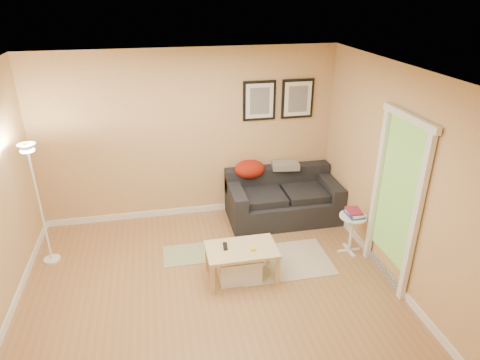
% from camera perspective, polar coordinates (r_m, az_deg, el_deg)
% --- Properties ---
extents(floor, '(4.50, 4.50, 0.00)m').
position_cam_1_polar(floor, '(5.30, -4.09, -14.77)').
color(floor, '#9C6E43').
rests_on(floor, ground).
extents(ceiling, '(4.50, 4.50, 0.00)m').
position_cam_1_polar(ceiling, '(4.15, -5.20, 14.04)').
color(ceiling, white).
rests_on(ceiling, wall_back).
extents(wall_back, '(4.50, 0.00, 4.50)m').
position_cam_1_polar(wall_back, '(6.42, -6.95, 5.85)').
color(wall_back, tan).
rests_on(wall_back, ground).
extents(wall_front, '(4.50, 0.00, 4.50)m').
position_cam_1_polar(wall_front, '(2.96, 0.86, -19.69)').
color(wall_front, tan).
rests_on(wall_front, ground).
extents(wall_right, '(0.00, 4.00, 4.00)m').
position_cam_1_polar(wall_right, '(5.30, 20.27, 0.23)').
color(wall_right, tan).
rests_on(wall_right, ground).
extents(baseboard_back, '(4.50, 0.02, 0.10)m').
position_cam_1_polar(baseboard_back, '(6.91, -6.41, -4.01)').
color(baseboard_back, white).
rests_on(baseboard_back, ground).
extents(baseboard_left, '(0.02, 4.00, 0.10)m').
position_cam_1_polar(baseboard_left, '(5.54, -28.69, -15.69)').
color(baseboard_left, white).
rests_on(baseboard_left, ground).
extents(baseboard_right, '(0.02, 4.00, 0.10)m').
position_cam_1_polar(baseboard_right, '(5.90, 18.38, -10.86)').
color(baseboard_right, white).
rests_on(baseboard_right, ground).
extents(sofa, '(1.70, 0.90, 0.75)m').
position_cam_1_polar(sofa, '(6.60, 5.86, -2.26)').
color(sofa, black).
rests_on(sofa, ground).
extents(red_throw, '(0.48, 0.36, 0.28)m').
position_cam_1_polar(red_throw, '(6.55, 1.30, 1.48)').
color(red_throw, maroon).
rests_on(red_throw, sofa).
extents(plaid_throw, '(0.45, 0.32, 0.10)m').
position_cam_1_polar(plaid_throw, '(6.71, 6.16, 1.99)').
color(plaid_throw, tan).
rests_on(plaid_throw, sofa).
extents(framed_print_left, '(0.50, 0.04, 0.60)m').
position_cam_1_polar(framed_print_left, '(6.42, 2.63, 10.68)').
color(framed_print_left, black).
rests_on(framed_print_left, wall_back).
extents(framed_print_right, '(0.50, 0.04, 0.60)m').
position_cam_1_polar(framed_print_right, '(6.59, 7.79, 10.86)').
color(framed_print_right, black).
rests_on(framed_print_right, wall_back).
extents(area_rug, '(1.25, 0.85, 0.01)m').
position_cam_1_polar(area_rug, '(5.79, 5.86, -10.86)').
color(area_rug, '#BFAF97').
rests_on(area_rug, ground).
extents(green_runner, '(0.70, 0.50, 0.01)m').
position_cam_1_polar(green_runner, '(5.93, -6.91, -9.94)').
color(green_runner, '#668C4C').
rests_on(green_runner, ground).
extents(coffee_table, '(0.95, 0.68, 0.44)m').
position_cam_1_polar(coffee_table, '(5.37, 0.20, -11.15)').
color(coffee_table, '#D3BB81').
rests_on(coffee_table, ground).
extents(remote_control, '(0.07, 0.16, 0.02)m').
position_cam_1_polar(remote_control, '(5.26, -2.02, -8.96)').
color(remote_control, black).
rests_on(remote_control, coffee_table).
extents(tape_roll, '(0.07, 0.07, 0.03)m').
position_cam_1_polar(tape_roll, '(5.20, 1.78, -9.33)').
color(tape_roll, yellow).
rests_on(tape_roll, coffee_table).
extents(storage_bin, '(0.53, 0.39, 0.33)m').
position_cam_1_polar(storage_bin, '(5.39, -0.15, -11.66)').
color(storage_bin, white).
rests_on(storage_bin, ground).
extents(side_table, '(0.37, 0.37, 0.57)m').
position_cam_1_polar(side_table, '(6.00, 14.80, -7.04)').
color(side_table, white).
rests_on(side_table, ground).
extents(book_stack, '(0.25, 0.30, 0.08)m').
position_cam_1_polar(book_stack, '(5.85, 15.26, -4.28)').
color(book_stack, navy).
rests_on(book_stack, side_table).
extents(floor_lamp, '(0.22, 0.22, 1.67)m').
position_cam_1_polar(floor_lamp, '(5.94, -25.39, -3.52)').
color(floor_lamp, white).
rests_on(floor_lamp, ground).
extents(doorway, '(0.12, 1.01, 2.13)m').
position_cam_1_polar(doorway, '(5.28, 20.18, -3.19)').
color(doorway, white).
rests_on(doorway, ground).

